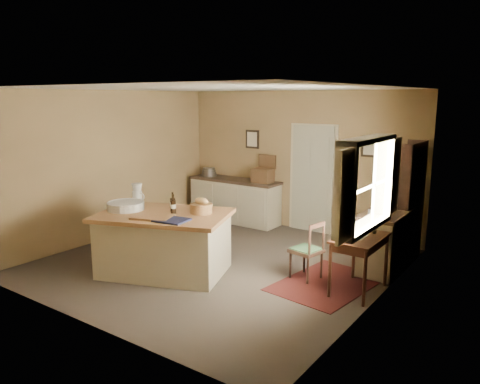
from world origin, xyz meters
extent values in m
plane|color=#494038|center=(0.00, 0.00, 0.00)|extent=(5.00, 5.00, 0.00)
cube|color=#997A4E|center=(0.00, 2.50, 1.35)|extent=(5.00, 0.10, 2.70)
cube|color=#997A4E|center=(0.00, -2.50, 1.35)|extent=(5.00, 0.10, 2.70)
cube|color=#997A4E|center=(-2.50, 0.00, 1.35)|extent=(0.10, 5.00, 2.70)
cube|color=#997A4E|center=(2.50, 0.00, 1.35)|extent=(0.10, 5.00, 2.70)
plane|color=silver|center=(0.00, 0.00, 2.70)|extent=(5.00, 5.00, 0.00)
cube|color=#A5A38B|center=(0.35, 2.47, 1.05)|extent=(0.97, 0.06, 2.11)
cube|color=black|center=(-1.05, 2.48, 1.72)|extent=(0.32, 0.02, 0.38)
cube|color=beige|center=(-1.05, 2.47, 1.72)|extent=(0.24, 0.01, 0.30)
cube|color=black|center=(1.45, 2.48, 1.72)|extent=(0.32, 0.02, 0.38)
cube|color=beige|center=(1.45, 2.47, 1.72)|extent=(0.24, 0.01, 0.30)
cube|color=#C1B697|center=(2.38, -0.20, 1.02)|extent=(0.25, 1.32, 0.06)
cube|color=#C1B697|center=(2.38, -0.20, 2.08)|extent=(0.25, 1.32, 0.06)
cube|color=white|center=(2.50, -0.20, 1.55)|extent=(0.01, 1.20, 1.00)
cube|color=#C1B697|center=(2.46, -1.02, 1.55)|extent=(0.04, 0.35, 1.00)
cube|color=#C1B697|center=(2.46, 0.62, 1.55)|extent=(0.04, 0.35, 1.00)
cube|color=#C1B697|center=(-0.42, -0.80, 0.42)|extent=(2.02, 1.64, 0.85)
cube|color=#8F603C|center=(-0.42, -0.80, 0.88)|extent=(2.19, 1.80, 0.06)
cylinder|color=white|center=(-1.03, -0.97, 0.96)|extent=(0.55, 0.55, 0.11)
cube|color=#8F603C|center=(-0.34, -1.08, 0.92)|extent=(0.65, 0.55, 0.03)
cube|color=black|center=(-0.01, -1.05, 0.92)|extent=(0.48, 0.41, 0.02)
cylinder|color=brown|center=(0.04, -0.47, 0.98)|extent=(0.33, 0.33, 0.14)
cylinder|color=black|center=(-0.38, -0.64, 1.05)|extent=(0.08, 0.08, 0.29)
cylinder|color=black|center=(-0.28, -0.73, 1.05)|extent=(0.08, 0.08, 0.29)
cube|color=#C1B697|center=(-1.30, 2.20, 0.42)|extent=(1.96, 0.54, 0.85)
cube|color=#332319|center=(-1.30, 2.20, 0.88)|extent=(2.00, 0.57, 0.05)
cube|color=#51351E|center=(-0.61, 2.20, 1.04)|extent=(0.39, 0.29, 0.28)
cylinder|color=#59544F|center=(-1.99, 2.20, 0.99)|extent=(0.33, 0.33, 0.18)
cube|color=#461614|center=(1.75, 0.19, 0.00)|extent=(1.29, 1.72, 0.01)
cube|color=#32180E|center=(2.20, 0.19, 0.75)|extent=(0.55, 0.89, 0.03)
cube|color=#32180E|center=(2.20, 0.19, 0.68)|extent=(0.49, 0.83, 0.10)
cube|color=silver|center=(2.15, 0.19, 0.77)|extent=(0.22, 0.30, 0.01)
cylinder|color=black|center=(2.30, 0.44, 0.79)|extent=(0.05, 0.05, 0.05)
cylinder|color=#32180E|center=(1.97, -0.22, 0.36)|extent=(0.04, 0.04, 0.72)
cylinder|color=#32180E|center=(2.43, -0.22, 0.36)|extent=(0.04, 0.04, 0.72)
cylinder|color=#32180E|center=(1.97, 0.60, 0.36)|extent=(0.04, 0.04, 0.72)
cylinder|color=#32180E|center=(2.43, 0.60, 0.36)|extent=(0.04, 0.04, 0.72)
cube|color=#C1B697|center=(2.20, 1.15, 0.42)|extent=(0.55, 1.00, 0.85)
cube|color=#332319|center=(2.20, 1.15, 0.88)|extent=(0.58, 1.04, 0.05)
cylinder|color=silver|center=(2.17, 1.00, 0.95)|extent=(0.24, 0.24, 0.09)
cube|color=black|center=(2.31, 1.46, 0.95)|extent=(0.32, 0.04, 1.90)
cube|color=black|center=(2.31, 2.27, 0.95)|extent=(0.32, 0.04, 1.90)
cube|color=black|center=(2.46, 1.86, 0.95)|extent=(0.02, 0.85, 1.90)
cube|color=black|center=(2.31, 1.86, 0.05)|extent=(0.32, 0.81, 0.03)
cube|color=black|center=(2.31, 1.86, 0.52)|extent=(0.32, 0.81, 0.03)
cube|color=black|center=(2.31, 1.86, 0.99)|extent=(0.32, 0.81, 0.03)
cube|color=black|center=(2.31, 1.86, 1.37)|extent=(0.32, 0.81, 0.03)
cube|color=black|center=(2.31, 1.86, 1.75)|extent=(0.32, 0.81, 0.03)
cylinder|color=white|center=(2.31, 1.86, 1.05)|extent=(0.12, 0.12, 0.11)
camera|label=1|loc=(4.32, -5.56, 2.57)|focal=35.00mm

